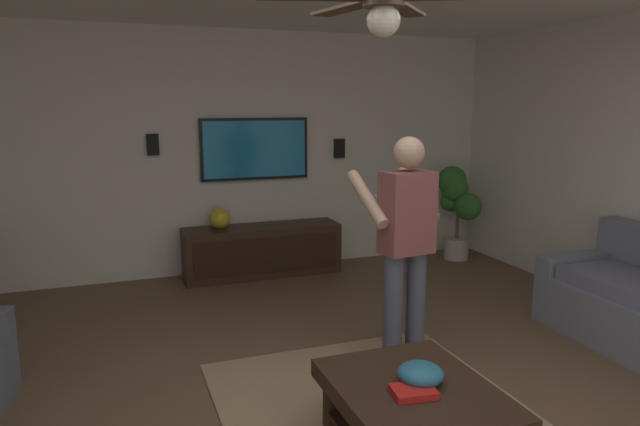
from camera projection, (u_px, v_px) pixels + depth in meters
wall_back_tv at (238, 153)px, 6.35m from camera, size 0.10×6.20×2.65m
coffee_table at (414, 405)px, 3.03m from camera, size 1.00×0.80×0.40m
media_console at (262, 251)px, 6.29m from camera, size 0.45×1.70×0.55m
tv at (255, 149)px, 6.31m from camera, size 0.05×1.20×0.68m
person_standing at (405, 237)px, 4.07m from camera, size 0.58×0.58×1.64m
potted_plant_tall at (457, 201)px, 6.89m from camera, size 0.54×0.44×1.13m
bowl at (421, 374)px, 3.04m from camera, size 0.25×0.25×0.11m
remote_white at (415, 381)px, 3.04m from camera, size 0.16×0.09×0.02m
book at (414, 392)px, 2.92m from camera, size 0.19×0.24×0.04m
vase_round at (220, 218)px, 6.10m from camera, size 0.22×0.22×0.22m
wall_speaker_left at (339, 148)px, 6.67m from camera, size 0.06×0.12×0.22m
wall_speaker_right at (153, 145)px, 5.94m from camera, size 0.06×0.12×0.22m
ceiling_fan at (382, 5)px, 2.71m from camera, size 1.16×1.15×0.46m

